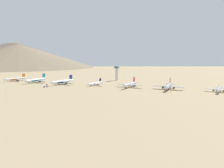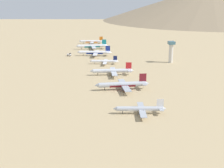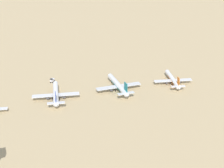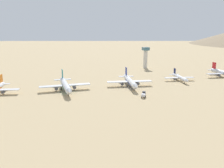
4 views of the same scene
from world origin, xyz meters
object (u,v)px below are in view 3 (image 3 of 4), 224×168
(service_truck, at_px, (52,80))
(parked_jet_0, at_px, (173,79))
(parked_jet_2, at_px, (56,94))
(parked_jet_1, at_px, (118,85))

(service_truck, bearing_deg, parked_jet_0, -112.53)
(service_truck, bearing_deg, parked_jet_2, 173.03)
(parked_jet_2, distance_m, service_truck, 33.31)
(parked_jet_2, xyz_separation_m, service_truck, (32.98, -4.03, -2.32))
(parked_jet_1, distance_m, service_truck, 59.88)
(parked_jet_0, relative_size, service_truck, 7.22)
(parked_jet_0, height_order, parked_jet_2, parked_jet_2)
(parked_jet_0, relative_size, parked_jet_1, 0.86)
(parked_jet_0, height_order, service_truck, parked_jet_0)
(parked_jet_1, distance_m, parked_jet_2, 52.18)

